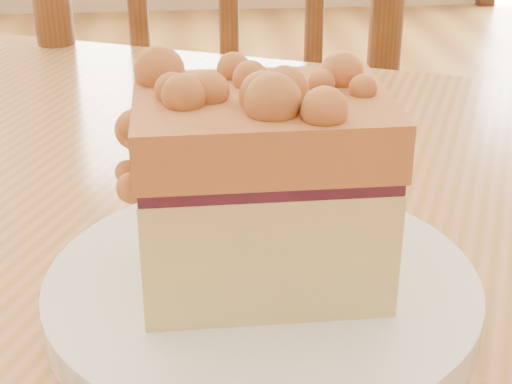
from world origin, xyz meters
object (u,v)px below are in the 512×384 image
(cafe_table_main, at_px, (66,372))
(cafe_chair_main, at_px, (208,181))
(plate, at_px, (262,291))
(cake_slice, at_px, (259,180))

(cafe_table_main, height_order, cafe_chair_main, cafe_chair_main)
(cafe_chair_main, bearing_deg, plate, 81.98)
(plate, bearing_deg, cake_slice, -158.16)
(cafe_table_main, bearing_deg, plate, -17.86)
(cafe_table_main, bearing_deg, cake_slice, -18.36)
(cafe_chair_main, height_order, plate, cafe_chair_main)
(cafe_table_main, height_order, plate, plate)
(plate, xyz_separation_m, cake_slice, (-0.00, -0.00, 0.06))
(cafe_table_main, xyz_separation_m, cake_slice, (0.12, -0.10, 0.18))
(cafe_chair_main, bearing_deg, cake_slice, 81.86)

